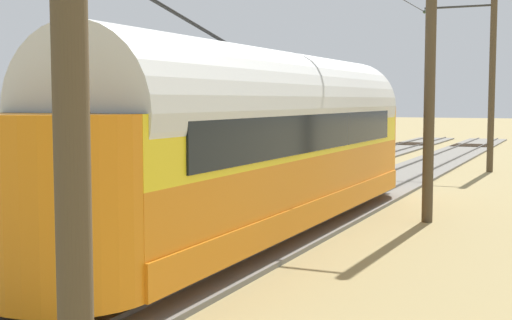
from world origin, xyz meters
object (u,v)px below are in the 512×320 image
object	(u,v)px
catenary_pole_mid_near	(427,67)
vintage_streetcar	(268,140)
flatcar_adjacent	(248,166)
catenary_pole_foreground	(490,80)

from	to	relation	value
catenary_pole_mid_near	vintage_streetcar	bearing A→B (deg)	50.76
flatcar_adjacent	catenary_pole_foreground	bearing A→B (deg)	-124.22
vintage_streetcar	flatcar_adjacent	world-z (taller)	vintage_streetcar
catenary_pole_mid_near	flatcar_adjacent	bearing A→B (deg)	-29.75
flatcar_adjacent	vintage_streetcar	bearing A→B (deg)	118.22
flatcar_adjacent	catenary_pole_mid_near	bearing A→B (deg)	150.25
catenary_pole_foreground	vintage_streetcar	bearing A→B (deg)	80.70
catenary_pole_foreground	catenary_pole_mid_near	xyz separation A→B (m)	(0.00, 14.11, 0.00)
flatcar_adjacent	catenary_pole_mid_near	world-z (taller)	catenary_pole_mid_near
catenary_pole_mid_near	catenary_pole_foreground	bearing A→B (deg)	-90.00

